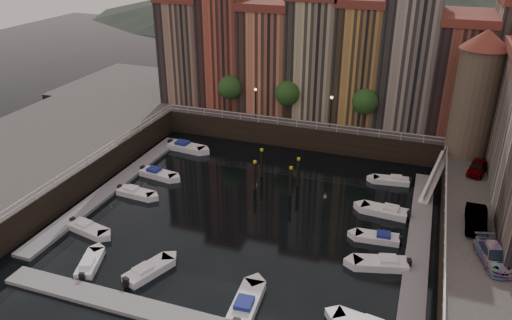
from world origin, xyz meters
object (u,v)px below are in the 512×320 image
at_px(boat_left_3, 158,174).
at_px(car_c, 494,256).
at_px(boat_left_0, 88,229).
at_px(car_a, 477,168).
at_px(gangway, 435,175).
at_px(corner_tower, 477,92).
at_px(mooring_pilings, 276,173).
at_px(car_b, 476,220).
at_px(boat_left_2, 135,193).

height_order(boat_left_3, car_c, car_c).
relative_size(boat_left_0, boat_left_3, 0.96).
distance_m(boat_left_3, car_a, 34.66).
relative_size(gangway, boat_left_3, 1.75).
xyz_separation_m(corner_tower, car_c, (1.46, -21.02, -6.53)).
height_order(mooring_pilings, car_c, car_c).
distance_m(boat_left_0, car_b, 34.83).
xyz_separation_m(gangway, boat_left_3, (-30.00, -7.09, -1.56)).
bearing_deg(boat_left_0, mooring_pilings, 58.15).
height_order(boat_left_0, boat_left_3, boat_left_3).
relative_size(gangway, car_b, 1.82).
distance_m(gangway, car_b, 12.19).
xyz_separation_m(corner_tower, car_a, (0.99, -5.12, -6.54)).
bearing_deg(corner_tower, car_b, -88.58).
bearing_deg(gangway, car_c, -75.23).
bearing_deg(boat_left_3, car_b, 0.18).
height_order(gangway, boat_left_2, gangway).
height_order(mooring_pilings, boat_left_2, mooring_pilings).
bearing_deg(gangway, boat_left_2, -158.54).
height_order(car_a, car_b, car_b).
relative_size(corner_tower, car_a, 3.58).
bearing_deg(boat_left_0, car_a, 40.89).
distance_m(corner_tower, boat_left_0, 42.21).
relative_size(boat_left_0, car_c, 0.99).
bearing_deg(boat_left_2, car_c, -3.51).
distance_m(gangway, boat_left_3, 30.86).
bearing_deg(boat_left_3, boat_left_2, -82.58).
bearing_deg(corner_tower, mooring_pilings, -154.09).
relative_size(corner_tower, car_b, 3.02).
bearing_deg(car_a, corner_tower, 114.43).
relative_size(mooring_pilings, boat_left_3, 1.04).
distance_m(boat_left_0, boat_left_3, 12.31).
bearing_deg(boat_left_2, corner_tower, 30.64).
height_order(corner_tower, boat_left_0, corner_tower).
bearing_deg(boat_left_0, car_c, 16.96).
xyz_separation_m(boat_left_3, car_c, (34.35, -9.44, 3.31)).
height_order(corner_tower, boat_left_2, corner_tower).
bearing_deg(car_c, boat_left_3, 148.05).
bearing_deg(boat_left_3, car_a, 18.69).
xyz_separation_m(boat_left_2, car_c, (34.39, -4.72, 3.33)).
bearing_deg(gangway, mooring_pilings, -163.43).
xyz_separation_m(corner_tower, boat_left_2, (-32.94, -16.31, -9.86)).
height_order(mooring_pilings, car_b, car_b).
distance_m(boat_left_3, car_b, 33.77).
height_order(gangway, car_a, car_a).
xyz_separation_m(boat_left_0, car_b, (33.78, 7.79, 3.41)).
bearing_deg(corner_tower, car_a, -79.03).
relative_size(corner_tower, car_c, 3.00).
height_order(corner_tower, car_a, corner_tower).
relative_size(mooring_pilings, boat_left_2, 1.11).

